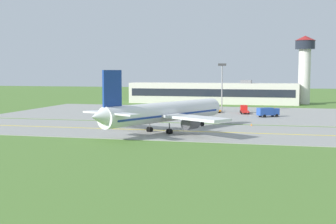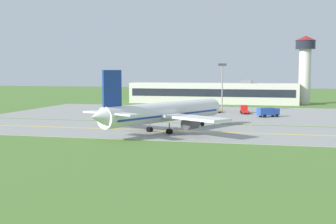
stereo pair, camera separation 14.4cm
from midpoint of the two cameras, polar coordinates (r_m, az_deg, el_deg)
name	(u,v)px [view 1 (the left image)]	position (r m, az deg, el deg)	size (l,w,h in m)	color
ground_plane	(187,132)	(97.96, 2.23, -2.37)	(500.00, 500.00, 0.00)	#517A33
taxiway_strip	(187,131)	(97.95, 2.23, -2.34)	(240.00, 28.00, 0.10)	gray
apron_pad	(250,114)	(138.05, 9.85, -0.27)	(140.00, 52.00, 0.10)	gray
taxiway_centreline	(187,131)	(97.94, 2.23, -2.31)	(220.00, 0.60, 0.01)	yellow
airplane_lead	(164,112)	(95.93, -0.51, -0.04)	(30.83, 37.24, 12.70)	white
service_truck_baggage	(213,108)	(143.28, 5.47, 0.43)	(4.70, 6.64, 2.59)	orange
service_truck_fuel	(268,112)	(130.14, 11.92, 0.04)	(6.11, 5.08, 2.60)	#264CA5
service_truck_catering	(244,110)	(140.16, 9.15, 0.29)	(3.23, 6.66, 2.59)	red
service_truck_pushback	(172,108)	(141.60, 0.41, 0.54)	(5.71, 5.67, 2.60)	#264CA5
terminal_building	(212,93)	(181.16, 5.35, 2.27)	(63.90, 9.41, 9.05)	beige
control_tower	(305,63)	(184.37, 16.13, 5.71)	(7.60, 7.60, 25.50)	silver
apron_light_mast	(222,81)	(142.39, 6.50, 3.68)	(2.40, 0.50, 14.70)	gray
traffic_cone_near_edge	(251,125)	(109.01, 10.00, -1.53)	(0.44, 0.44, 0.60)	orange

